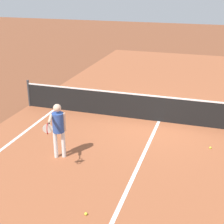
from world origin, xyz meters
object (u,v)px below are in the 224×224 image
object	(u,v)px
tennis_ball_mid_court	(86,214)
net	(160,109)
player_near	(58,125)
tennis_ball_near_net	(210,148)

from	to	relation	value
tennis_ball_mid_court	net	bearing A→B (deg)	83.72
player_near	tennis_ball_mid_court	distance (m)	2.83
net	player_near	world-z (taller)	player_near
net	tennis_ball_near_net	world-z (taller)	net
player_near	tennis_ball_mid_court	size ratio (longest dim) A/B	24.34
player_near	tennis_ball_near_net	xyz separation A→B (m)	(4.07, 1.83, -0.96)
player_near	tennis_ball_near_net	world-z (taller)	player_near
tennis_ball_near_net	player_near	bearing A→B (deg)	-155.80
net	tennis_ball_mid_court	xyz separation A→B (m)	(-0.61, -5.51, -0.46)
player_near	tennis_ball_mid_court	world-z (taller)	player_near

